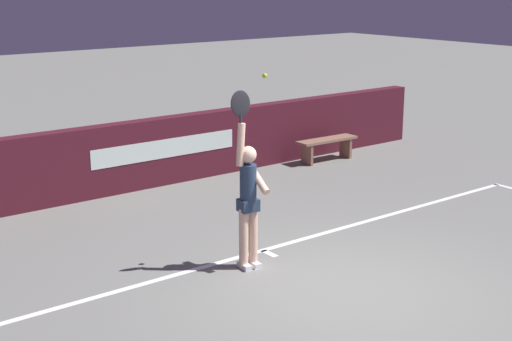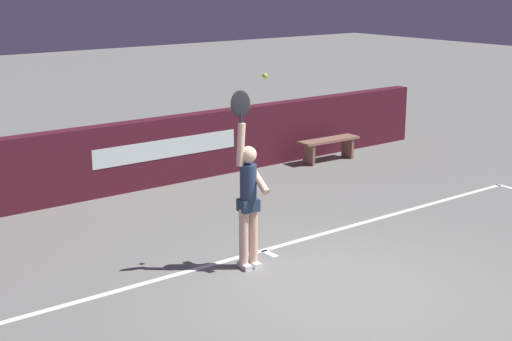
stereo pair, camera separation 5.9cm
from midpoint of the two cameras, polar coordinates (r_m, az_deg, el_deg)
The scene contains 6 objects.
ground_plane at distance 9.39m, azimuth 6.77°, elevation -8.95°, with size 60.00×60.00×0.00m, color slate.
court_lines at distance 8.88m, azimuth 10.56°, elevation -10.53°, with size 11.17×5.14×0.00m.
back_wall at distance 13.48m, azimuth -9.87°, elevation 1.05°, with size 14.30×0.31×1.24m.
tennis_player at distance 9.65m, azimuth -0.78°, elevation -1.98°, with size 0.45×0.48×2.39m.
tennis_ball at distance 9.45m, azimuth 0.50°, elevation 7.24°, with size 0.07×0.07×0.07m.
courtside_bench_near at distance 15.54m, azimuth 5.33°, elevation 2.02°, with size 1.40×0.41×0.47m.
Camera 1 is at (-6.14, -6.05, 3.75)m, focal length 52.41 mm.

